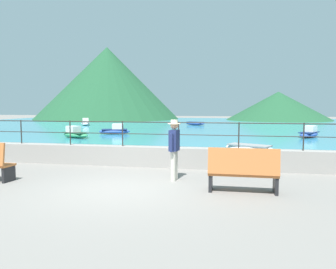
% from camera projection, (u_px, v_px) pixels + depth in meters
% --- Properties ---
extents(ground_plane, '(120.00, 120.00, 0.00)m').
position_uv_depth(ground_plane, '(119.00, 189.00, 8.31)').
color(ground_plane, slate).
extents(promenade_wall, '(20.00, 0.56, 0.70)m').
position_uv_depth(promenade_wall, '(150.00, 156.00, 11.40)').
color(promenade_wall, gray).
rests_on(promenade_wall, ground).
extents(railing, '(18.44, 0.04, 0.90)m').
position_uv_depth(railing, '(150.00, 129.00, 11.31)').
color(railing, '#282623').
rests_on(railing, promenade_wall).
extents(lake_water, '(64.00, 44.32, 0.06)m').
position_uv_depth(lake_water, '(204.00, 126.00, 33.55)').
color(lake_water, teal).
rests_on(lake_water, ground).
extents(hill_main, '(23.00, 23.00, 11.51)m').
position_uv_depth(hill_main, '(107.00, 83.00, 51.63)').
color(hill_main, '#1E4C2D').
rests_on(hill_main, ground).
extents(hill_secondary, '(15.37, 15.37, 4.25)m').
position_uv_depth(hill_secondary, '(278.00, 106.00, 47.56)').
color(hill_secondary, '#1E4C2D').
rests_on(hill_secondary, ground).
extents(bench_far, '(1.70, 0.57, 1.13)m').
position_uv_depth(bench_far, '(243.00, 171.00, 7.87)').
color(bench_far, '#B76633').
rests_on(bench_far, ground).
extents(person_walking, '(0.38, 0.56, 1.75)m').
position_uv_depth(person_walking, '(174.00, 147.00, 9.18)').
color(person_walking, beige).
rests_on(person_walking, ground).
extents(boat_0, '(1.79, 2.46, 0.76)m').
position_uv_depth(boat_0, '(86.00, 123.00, 34.75)').
color(boat_0, white).
rests_on(boat_0, lake_water).
extents(boat_1, '(2.46, 1.47, 0.76)m').
position_uv_depth(boat_1, '(115.00, 130.00, 23.95)').
color(boat_1, '#2D4C9E').
rests_on(boat_1, lake_water).
extents(boat_2, '(2.46, 1.83, 0.76)m').
position_uv_depth(boat_2, '(75.00, 134.00, 21.11)').
color(boat_2, '#338C59').
rests_on(boat_2, lake_water).
extents(boat_3, '(2.46, 1.83, 0.36)m').
position_uv_depth(boat_3, '(249.00, 148.00, 14.35)').
color(boat_3, white).
rests_on(boat_3, lake_water).
extents(boat_4, '(1.97, 2.43, 0.76)m').
position_uv_depth(boat_4, '(309.00, 133.00, 21.39)').
color(boat_4, '#2D4C9E').
rests_on(boat_4, lake_water).
extents(boat_5, '(2.47, 1.78, 0.36)m').
position_uv_depth(boat_5, '(195.00, 123.00, 34.97)').
color(boat_5, '#2D4C9E').
rests_on(boat_5, lake_water).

